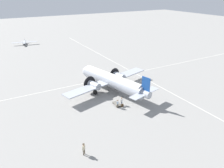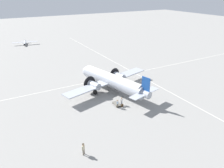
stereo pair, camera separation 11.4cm
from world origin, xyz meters
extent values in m
plane|color=gray|center=(0.00, 0.00, 0.00)|extent=(300.00, 300.00, 0.00)
cube|color=silver|center=(0.00, -7.17, 0.00)|extent=(120.00, 0.16, 0.01)
cube|color=silver|center=(-10.92, 0.00, 0.00)|extent=(0.16, 120.00, 0.01)
cylinder|color=#ADB2BC|center=(0.00, 0.00, 2.44)|extent=(6.87, 17.17, 2.68)
cylinder|color=silver|center=(0.00, 0.00, 3.18)|extent=(5.89, 16.17, 1.88)
sphere|color=#ADB2BC|center=(2.14, -8.25, 2.44)|extent=(2.55, 2.55, 2.55)
cylinder|color=#ADB2BC|center=(-2.14, 8.25, 2.57)|extent=(2.26, 3.59, 1.47)
cube|color=#194799|center=(-2.30, 8.85, 4.45)|extent=(0.61, 1.85, 3.08)
cube|color=#ADB2BC|center=(-2.24, 8.65, 2.71)|extent=(7.35, 3.41, 0.10)
cube|color=#ADB2BC|center=(0.31, -1.21, 2.11)|extent=(22.33, 8.23, 0.20)
cylinder|color=#ADB2BC|center=(4.07, -0.53, 2.13)|extent=(2.16, 3.19, 1.47)
cylinder|color=black|center=(4.47, -2.08, 2.13)|extent=(3.01, 0.82, 3.10)
sphere|color=black|center=(4.51, -2.22, 2.13)|extent=(0.52, 0.52, 0.52)
cylinder|color=#ADB2BC|center=(-3.29, -2.44, 2.13)|extent=(2.16, 3.19, 1.47)
cylinder|color=black|center=(-2.89, -3.99, 2.13)|extent=(3.01, 0.82, 3.10)
sphere|color=black|center=(-2.86, -4.13, 2.13)|extent=(0.52, 0.52, 0.52)
cylinder|color=#4C4C51|center=(3.99, -0.25, 1.04)|extent=(0.18, 0.18, 0.99)
cylinder|color=black|center=(3.99, -0.25, 0.55)|extent=(0.57, 1.14, 1.10)
cylinder|color=#4C4C51|center=(-3.37, -2.16, 1.04)|extent=(0.18, 0.18, 0.99)
cylinder|color=black|center=(-3.37, -2.16, 0.55)|extent=(0.57, 1.14, 1.10)
cylinder|color=#4C4C51|center=(1.67, -6.44, 0.79)|extent=(0.14, 0.14, 0.88)
cylinder|color=black|center=(1.67, -6.44, 0.35)|extent=(0.35, 0.72, 0.70)
cylinder|color=#473D2D|center=(13.43, 15.83, 0.44)|extent=(0.13, 0.13, 0.87)
cylinder|color=#473D2D|center=(13.21, 15.69, 0.44)|extent=(0.13, 0.13, 0.87)
cube|color=beige|center=(13.32, 15.76, 1.20)|extent=(0.46, 0.39, 0.65)
sphere|color=tan|center=(13.32, 15.76, 1.67)|extent=(0.29, 0.29, 0.29)
cylinder|color=beige|center=(13.54, 15.90, 1.16)|extent=(0.10, 0.10, 0.62)
cylinder|color=beige|center=(13.10, 15.62, 1.16)|extent=(0.10, 0.10, 0.62)
cube|color=black|center=(13.37, 15.67, 1.28)|extent=(0.05, 0.04, 0.42)
cylinder|color=#473D2D|center=(13.32, 15.76, 1.79)|extent=(0.42, 0.42, 0.07)
cylinder|color=#473D2D|center=(2.76, 6.94, 0.40)|extent=(0.12, 0.12, 0.79)
cylinder|color=#473D2D|center=(2.56, 6.83, 0.40)|extent=(0.12, 0.12, 0.79)
cube|color=silver|center=(2.66, 6.88, 1.09)|extent=(0.42, 0.33, 0.60)
sphere|color=#8C6647|center=(2.66, 6.88, 1.52)|extent=(0.26, 0.26, 0.26)
cylinder|color=silver|center=(2.87, 6.99, 1.06)|extent=(0.09, 0.09, 0.57)
cylinder|color=silver|center=(2.45, 6.78, 1.06)|extent=(0.09, 0.09, 0.57)
cylinder|color=navy|center=(1.57, 6.44, 0.40)|extent=(0.12, 0.12, 0.79)
cylinder|color=navy|center=(1.35, 6.38, 0.40)|extent=(0.12, 0.12, 0.79)
cube|color=white|center=(1.46, 6.41, 1.09)|extent=(0.41, 0.27, 0.59)
sphere|color=#8C6647|center=(1.46, 6.41, 1.52)|extent=(0.26, 0.26, 0.26)
cylinder|color=white|center=(1.69, 6.47, 1.06)|extent=(0.09, 0.09, 0.56)
cylinder|color=white|center=(1.23, 6.35, 1.06)|extent=(0.09, 0.09, 0.56)
cube|color=#47331E|center=(1.69, 7.03, 0.28)|extent=(0.50, 0.15, 0.57)
cube|color=#312315|center=(1.69, 7.03, 0.60)|extent=(0.18, 0.10, 0.02)
cube|color=#6B665B|center=(2.25, 5.94, 0.30)|extent=(1.31, 2.19, 0.04)
cube|color=#6B665B|center=(2.32, 6.97, 0.54)|extent=(1.18, 0.12, 0.04)
cylinder|color=#6B665B|center=(2.87, 6.93, 0.43)|extent=(0.04, 0.04, 0.22)
cylinder|color=#6B665B|center=(1.76, 7.00, 0.43)|extent=(0.04, 0.04, 0.22)
cylinder|color=black|center=(2.66, 5.10, 0.14)|extent=(0.08, 0.28, 0.28)
cylinder|color=black|center=(1.72, 5.17, 0.14)|extent=(0.08, 0.28, 0.28)
cylinder|color=black|center=(2.77, 6.71, 0.14)|extent=(0.08, 0.28, 0.28)
cylinder|color=black|center=(1.83, 6.77, 0.14)|extent=(0.08, 0.28, 0.28)
cylinder|color=#B7BCC6|center=(9.40, -55.60, 0.74)|extent=(1.99, 6.44, 0.78)
sphere|color=black|center=(10.04, -52.32, 0.74)|extent=(0.71, 0.71, 0.71)
cube|color=#B7BCC6|center=(9.47, -55.25, 1.09)|extent=(9.63, 2.82, 0.08)
cube|color=#B7BCC6|center=(8.80, -58.68, 1.37)|extent=(0.17, 0.57, 1.02)
cube|color=#B7BCC6|center=(8.80, -58.68, 0.86)|extent=(3.17, 1.09, 0.04)
cylinder|color=black|center=(9.83, -53.36, 0.14)|extent=(0.13, 0.29, 0.28)
cylinder|color=#4C4C51|center=(9.83, -53.36, 0.24)|extent=(0.06, 0.06, 0.21)
cylinder|color=black|center=(8.63, -55.81, 0.14)|extent=(0.13, 0.29, 0.28)
cylinder|color=#4C4C51|center=(8.63, -55.81, 0.24)|extent=(0.06, 0.06, 0.21)
cylinder|color=black|center=(10.03, -56.09, 0.14)|extent=(0.13, 0.29, 0.28)
cylinder|color=#4C4C51|center=(10.03, -56.09, 0.24)|extent=(0.06, 0.06, 0.21)
camera|label=1|loc=(21.59, 38.25, 21.05)|focal=35.00mm
camera|label=2|loc=(21.49, 38.30, 21.05)|focal=35.00mm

